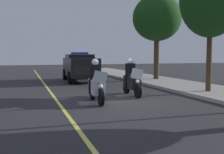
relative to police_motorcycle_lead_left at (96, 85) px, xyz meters
name	(u,v)px	position (x,y,z in m)	size (l,w,h in m)	color
ground_plane	(119,100)	(-0.15, 0.99, -0.70)	(80.00, 80.00, 0.00)	#28282B
curb_strip	(191,95)	(-0.15, 4.50, -0.62)	(48.00, 0.24, 0.15)	#9E9B93
lane_stripe_center	(59,104)	(-0.15, -1.44, -0.70)	(48.00, 0.12, 0.01)	#E0D14C
police_motorcycle_lead_left	(96,85)	(0.00, 0.00, 0.00)	(2.14, 0.59, 1.72)	black
police_motorcycle_lead_right	(132,81)	(-1.17, 2.00, 0.00)	(2.14, 0.59, 1.72)	black
police_suv	(80,66)	(-8.53, 1.12, 0.37)	(4.98, 2.25, 2.05)	black
cyclist_background	(95,66)	(-13.69, 3.61, 0.14)	(1.76, 0.33, 1.69)	black
tree_far_back	(157,18)	(-7.50, 6.63, 3.82)	(3.56, 3.56, 6.13)	#42301E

